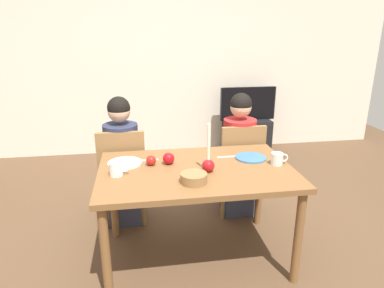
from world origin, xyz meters
TOP-DOWN VIEW (x-y plane):
  - ground_plane at (0.00, 0.00)m, footprint 7.68×7.68m
  - back_wall at (0.00, 2.60)m, footprint 6.40×0.10m
  - dining_table at (0.00, 0.00)m, footprint 1.40×0.90m
  - chair_left at (-0.56, 0.61)m, footprint 0.40×0.40m
  - chair_right at (0.51, 0.61)m, footprint 0.40×0.40m
  - person_left_child at (-0.56, 0.64)m, footprint 0.30×0.30m
  - person_right_child at (0.51, 0.64)m, footprint 0.30×0.30m
  - tv_stand at (1.13, 2.30)m, footprint 0.64×0.40m
  - tv at (1.13, 2.30)m, footprint 0.79×0.05m
  - candle_centerpiece at (0.07, -0.07)m, footprint 0.09×0.09m
  - plate_left at (-0.51, 0.17)m, footprint 0.26×0.26m
  - plate_right at (0.45, 0.14)m, footprint 0.24×0.24m
  - mug_left at (-0.56, -0.04)m, footprint 0.14×0.09m
  - mug_right at (0.61, -0.02)m, footprint 0.13×0.09m
  - fork_left at (-0.35, 0.21)m, footprint 0.18×0.02m
  - fork_right at (0.29, 0.19)m, footprint 0.18×0.02m
  - bowl_walnuts at (-0.06, -0.23)m, footprint 0.18×0.18m
  - apple_near_candle at (-0.32, 0.11)m, footprint 0.08×0.08m
  - apple_by_left_plate at (-0.19, 0.12)m, footprint 0.09×0.09m

SIDE VIEW (x-z plane):
  - ground_plane at x=0.00m, z-range 0.00..0.00m
  - tv_stand at x=1.13m, z-range 0.00..0.48m
  - chair_left at x=-0.56m, z-range 0.06..0.96m
  - chair_right at x=0.51m, z-range 0.06..0.96m
  - person_left_child at x=-0.56m, z-range -0.02..1.16m
  - person_right_child at x=0.51m, z-range -0.02..1.16m
  - dining_table at x=0.00m, z-range 0.29..1.04m
  - tv at x=1.13m, z-range 0.48..0.94m
  - fork_left at x=-0.35m, z-range 0.75..0.76m
  - fork_right at x=0.29m, z-range 0.75..0.76m
  - plate_left at x=-0.51m, z-range 0.75..0.76m
  - plate_right at x=0.45m, z-range 0.75..0.76m
  - bowl_walnuts at x=-0.06m, z-range 0.75..0.81m
  - apple_near_candle at x=-0.32m, z-range 0.75..0.83m
  - apple_by_left_plate at x=-0.19m, z-range 0.75..0.84m
  - mug_right at x=0.61m, z-range 0.75..0.84m
  - mug_left at x=-0.56m, z-range 0.75..0.85m
  - candle_centerpiece at x=0.07m, z-range 0.65..1.00m
  - back_wall at x=0.00m, z-range 0.00..2.60m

